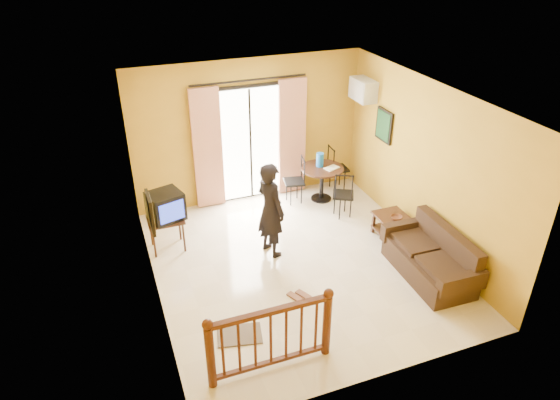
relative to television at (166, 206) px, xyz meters
name	(u,v)px	position (x,y,z in m)	size (l,w,h in m)	color
ground	(298,264)	(1.87, -1.21, -0.83)	(5.00, 5.00, 0.00)	beige
room_shell	(300,170)	(1.87, -1.21, 0.88)	(5.00, 5.00, 5.00)	white
balcony_door	(251,143)	(1.87, 1.22, 0.36)	(2.25, 0.14, 2.46)	black
tv_table	(166,223)	(-0.03, 0.00, -0.32)	(0.59, 0.49, 0.59)	black
television	(166,206)	(0.00, 0.00, 0.00)	(0.64, 0.60, 0.48)	black
picture_left	(151,213)	(-0.35, -1.41, 0.72)	(0.05, 0.42, 0.52)	black
dining_table	(322,174)	(3.15, 0.66, -0.28)	(0.84, 0.84, 0.70)	black
water_jug	(320,160)	(3.13, 0.74, 0.01)	(0.15, 0.15, 0.27)	blue
serving_tray	(332,168)	(3.31, 0.56, -0.12)	(0.28, 0.18, 0.02)	silver
dining_chairs	(324,201)	(3.17, 0.55, -0.83)	(1.52, 1.53, 0.95)	black
air_conditioner	(363,90)	(3.96, 0.74, 1.32)	(0.31, 0.60, 0.40)	silver
botanical_print	(384,126)	(4.08, 0.09, 0.82)	(0.05, 0.50, 0.60)	black
coffee_table	(398,228)	(3.72, -1.23, -0.54)	(0.54, 0.97, 0.43)	black
bowl	(397,218)	(3.72, -1.16, -0.37)	(0.20, 0.20, 0.06)	brown
sofa	(432,259)	(3.72, -2.21, -0.53)	(0.83, 1.69, 0.80)	black
standing_person	(271,210)	(1.58, -0.72, 0.00)	(0.60, 0.39, 1.65)	black
stair_balustrade	(271,334)	(0.72, -3.11, -0.26)	(1.63, 0.13, 1.04)	#471E0F
doormat	(239,335)	(0.51, -2.43, -0.82)	(0.60, 0.40, 0.02)	#60554D
sandals	(299,296)	(1.57, -1.97, -0.81)	(0.34, 0.27, 0.03)	brown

